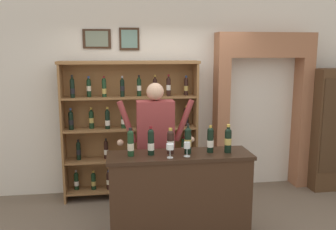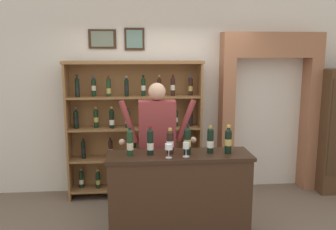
{
  "view_description": "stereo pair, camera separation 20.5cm",
  "coord_description": "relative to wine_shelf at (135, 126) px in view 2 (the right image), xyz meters",
  "views": [
    {
      "loc": [
        -0.61,
        -3.76,
        2.14
      ],
      "look_at": [
        -0.06,
        0.12,
        1.43
      ],
      "focal_mm": 38.26,
      "sensor_mm": 36.0,
      "label": 1
    },
    {
      "loc": [
        -0.41,
        -3.79,
        2.14
      ],
      "look_at": [
        -0.06,
        0.12,
        1.43
      ],
      "focal_mm": 38.26,
      "sensor_mm": 36.0,
      "label": 2
    }
  ],
  "objects": [
    {
      "name": "tasting_bottle_brunello",
      "position": [
        0.58,
        -1.33,
        0.11
      ],
      "size": [
        0.08,
        0.08,
        0.34
      ],
      "color": "black",
      "rests_on": "tasting_counter"
    },
    {
      "name": "tasting_bottle_bianco",
      "position": [
        0.39,
        -1.3,
        0.1
      ],
      "size": [
        0.08,
        0.08,
        0.29
      ],
      "color": "black",
      "rests_on": "tasting_counter"
    },
    {
      "name": "tasting_bottle_rosso",
      "position": [
        1.03,
        -1.35,
        0.11
      ],
      "size": [
        0.08,
        0.08,
        0.32
      ],
      "color": "black",
      "rests_on": "tasting_counter"
    },
    {
      "name": "tasting_bottle_chianti",
      "position": [
        0.84,
        -1.32,
        0.1
      ],
      "size": [
        0.07,
        0.07,
        0.31
      ],
      "color": "black",
      "rests_on": "tasting_counter"
    },
    {
      "name": "wine_glass_left",
      "position": [
        0.55,
        -1.44,
        0.07
      ],
      "size": [
        0.07,
        0.07,
        0.16
      ],
      "color": "silver",
      "rests_on": "tasting_counter"
    },
    {
      "name": "archway_doorway",
      "position": [
        2.03,
        0.18,
        0.33
      ],
      "size": [
        1.5,
        0.45,
        2.4
      ],
      "color": "#9E6647",
      "rests_on": "ground"
    },
    {
      "name": "tasting_bottle_grappa",
      "position": [
        0.17,
        -1.33,
        0.1
      ],
      "size": [
        0.07,
        0.07,
        0.32
      ],
      "color": "black",
      "rests_on": "tasting_counter"
    },
    {
      "name": "tasting_counter",
      "position": [
        0.49,
        -1.33,
        -0.55
      ],
      "size": [
        1.6,
        0.48,
        1.01
      ],
      "color": "#382316",
      "rests_on": "ground"
    },
    {
      "name": "tasting_bottle_super_tuscan",
      "position": [
        -0.05,
        -1.34,
        0.1
      ],
      "size": [
        0.07,
        0.07,
        0.31
      ],
      "color": "#19381E",
      "rests_on": "tasting_counter"
    },
    {
      "name": "wine_glass_spare",
      "position": [
        0.36,
        -1.47,
        0.07
      ],
      "size": [
        0.08,
        0.08,
        0.15
      ],
      "color": "silver",
      "rests_on": "tasting_counter"
    },
    {
      "name": "wine_shelf",
      "position": [
        0.0,
        0.0,
        0.0
      ],
      "size": [
        1.96,
        0.35,
        2.0
      ],
      "color": "olive",
      "rests_on": "ground"
    },
    {
      "name": "shopkeeper",
      "position": [
        0.28,
        -0.79,
        0.04
      ],
      "size": [
        0.97,
        0.22,
        1.75
      ],
      "color": "#2D3347",
      "rests_on": "ground"
    },
    {
      "name": "back_wall",
      "position": [
        0.44,
        0.31,
        0.67
      ],
      "size": [
        12.0,
        0.19,
        3.44
      ],
      "color": "silver",
      "rests_on": "ground"
    }
  ]
}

